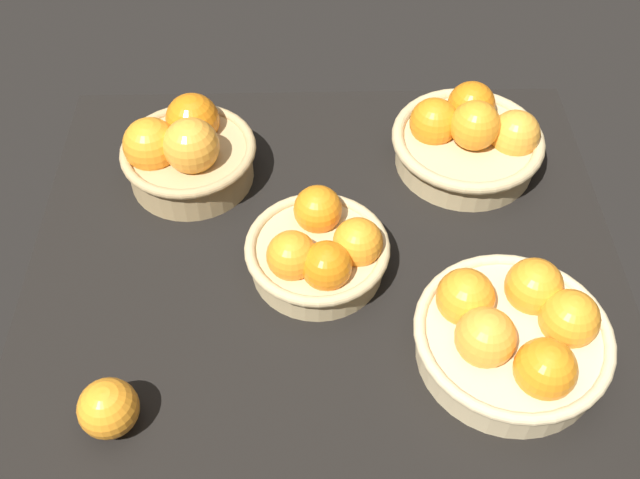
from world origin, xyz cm
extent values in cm
cube|color=black|center=(0.00, 0.00, 1.50)|extent=(84.00, 72.00, 3.00)
cylinder|color=tan|center=(-22.64, -17.59, 5.55)|extent=(21.73, 21.73, 5.10)
torus|color=tan|center=(-22.64, -17.59, 8.10)|extent=(23.64, 23.64, 1.90)
sphere|color=orange|center=(-23.13, -16.95, 11.28)|extent=(7.62, 7.62, 7.62)
sphere|color=#F49E33|center=(-29.59, -16.91, 9.35)|extent=(7.62, 7.62, 7.62)
sphere|color=orange|center=(-17.38, -19.43, 9.88)|extent=(7.62, 7.62, 7.62)
sphere|color=orange|center=(-23.81, -23.47, 9.77)|extent=(7.62, 7.62, 7.62)
cylinder|color=#D3BC8C|center=(-22.77, 18.20, 5.57)|extent=(23.17, 23.17, 5.14)
torus|color=#D3BC8C|center=(-22.77, 18.20, 8.14)|extent=(24.71, 24.71, 1.54)
sphere|color=#F49E33|center=(-18.65, 19.93, 10.01)|extent=(7.46, 7.46, 7.46)
sphere|color=orange|center=(-17.21, 13.82, 9.78)|extent=(7.46, 7.46, 7.46)
sphere|color=orange|center=(-25.04, 24.12, 9.48)|extent=(7.46, 7.46, 7.46)
sphere|color=orange|center=(-26.18, 12.34, 9.71)|extent=(7.46, 7.46, 7.46)
sphere|color=orange|center=(-29.52, 17.20, 9.55)|extent=(7.46, 7.46, 7.46)
cylinder|color=tan|center=(20.26, -15.29, 5.93)|extent=(19.03, 19.03, 5.87)
torus|color=tan|center=(20.26, -15.29, 8.87)|extent=(20.58, 20.58, 1.56)
sphere|color=orange|center=(19.81, -20.06, 10.50)|extent=(8.32, 8.32, 8.32)
sphere|color=#F49E33|center=(19.19, -12.85, 11.75)|extent=(8.32, 8.32, 8.32)
sphere|color=orange|center=(25.47, -14.44, 10.56)|extent=(8.32, 8.32, 8.32)
cylinder|color=tan|center=(1.13, 3.34, 5.27)|extent=(18.40, 18.40, 4.55)
torus|color=tan|center=(1.13, 3.34, 7.55)|extent=(19.97, 19.97, 1.57)
sphere|color=orange|center=(0.94, -1.99, 9.35)|extent=(6.83, 6.83, 6.83)
sphere|color=orange|center=(4.56, 6.15, 9.24)|extent=(6.83, 6.83, 6.83)
sphere|color=orange|center=(-0.50, 7.78, 8.94)|extent=(6.83, 6.83, 6.83)
sphere|color=orange|center=(-4.33, 3.89, 9.05)|extent=(6.83, 6.83, 6.83)
sphere|color=orange|center=(25.94, 26.47, 6.60)|extent=(7.19, 7.19, 7.19)
camera|label=1|loc=(2.23, 67.56, 84.45)|focal=41.29mm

